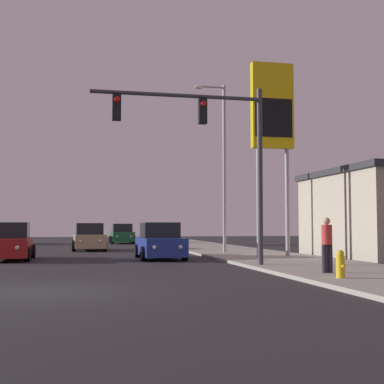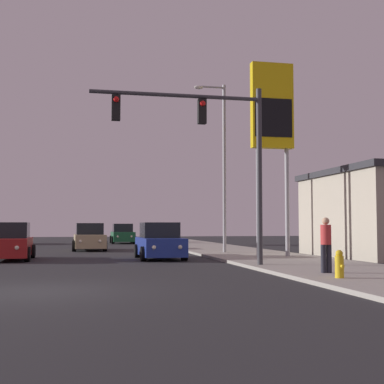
{
  "view_description": "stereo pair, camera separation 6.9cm",
  "coord_description": "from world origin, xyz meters",
  "px_view_note": "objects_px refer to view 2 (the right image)",
  "views": [
    {
      "loc": [
        0.99,
        -13.1,
        1.56
      ],
      "look_at": [
        6.98,
        15.17,
        3.35
      ],
      "focal_mm": 50.0,
      "sensor_mm": 36.0,
      "label": 1
    },
    {
      "loc": [
        1.06,
        -13.11,
        1.56
      ],
      "look_at": [
        6.98,
        15.17,
        3.35
      ],
      "focal_mm": 50.0,
      "sensor_mm": 36.0,
      "label": 2
    }
  ],
  "objects_px": {
    "traffic_light_mast": "(213,139)",
    "pedestrian_on_sidewalk": "(326,242)",
    "car_tan": "(89,238)",
    "car_green": "(123,234)",
    "car_silver": "(9,235)",
    "street_lamp": "(222,159)",
    "car_blue": "(160,242)",
    "gas_station_sign": "(272,116)",
    "car_red": "(9,243)",
    "fire_hydrant": "(339,264)"
  },
  "relations": [
    {
      "from": "car_silver",
      "to": "street_lamp",
      "type": "height_order",
      "value": "street_lamp"
    },
    {
      "from": "car_blue",
      "to": "gas_station_sign",
      "type": "height_order",
      "value": "gas_station_sign"
    },
    {
      "from": "street_lamp",
      "to": "gas_station_sign",
      "type": "relative_size",
      "value": 1.0
    },
    {
      "from": "car_green",
      "to": "traffic_light_mast",
      "type": "relative_size",
      "value": 0.66
    },
    {
      "from": "car_tan",
      "to": "car_green",
      "type": "relative_size",
      "value": 1.01
    },
    {
      "from": "car_tan",
      "to": "car_green",
      "type": "bearing_deg",
      "value": -105.48
    },
    {
      "from": "car_tan",
      "to": "traffic_light_mast",
      "type": "xyz_separation_m",
      "value": [
        4.13,
        -15.04,
        3.91
      ]
    },
    {
      "from": "car_tan",
      "to": "fire_hydrant",
      "type": "distance_m",
      "value": 21.18
    },
    {
      "from": "street_lamp",
      "to": "car_tan",
      "type": "bearing_deg",
      "value": 137.55
    },
    {
      "from": "car_red",
      "to": "gas_station_sign",
      "type": "relative_size",
      "value": 0.48
    },
    {
      "from": "car_green",
      "to": "pedestrian_on_sidewalk",
      "type": "bearing_deg",
      "value": 96.73
    },
    {
      "from": "car_tan",
      "to": "traffic_light_mast",
      "type": "bearing_deg",
      "value": 103.5
    },
    {
      "from": "gas_station_sign",
      "to": "pedestrian_on_sidewalk",
      "type": "relative_size",
      "value": 5.39
    },
    {
      "from": "car_green",
      "to": "car_tan",
      "type": "bearing_deg",
      "value": 76.28
    },
    {
      "from": "car_blue",
      "to": "car_silver",
      "type": "relative_size",
      "value": 1.0
    },
    {
      "from": "car_tan",
      "to": "gas_station_sign",
      "type": "height_order",
      "value": "gas_station_sign"
    },
    {
      "from": "car_tan",
      "to": "car_green",
      "type": "distance_m",
      "value": 12.74
    },
    {
      "from": "car_green",
      "to": "car_silver",
      "type": "distance_m",
      "value": 9.34
    },
    {
      "from": "car_red",
      "to": "street_lamp",
      "type": "height_order",
      "value": "street_lamp"
    },
    {
      "from": "car_red",
      "to": "car_green",
      "type": "bearing_deg",
      "value": -109.13
    },
    {
      "from": "street_lamp",
      "to": "gas_station_sign",
      "type": "bearing_deg",
      "value": -72.62
    },
    {
      "from": "car_red",
      "to": "pedestrian_on_sidewalk",
      "type": "bearing_deg",
      "value": 134.23
    },
    {
      "from": "car_silver",
      "to": "car_green",
      "type": "bearing_deg",
      "value": 178.65
    },
    {
      "from": "traffic_light_mast",
      "to": "pedestrian_on_sidewalk",
      "type": "relative_size",
      "value": 3.89
    },
    {
      "from": "pedestrian_on_sidewalk",
      "to": "street_lamp",
      "type": "bearing_deg",
      "value": 89.54
    },
    {
      "from": "car_green",
      "to": "pedestrian_on_sidewalk",
      "type": "xyz_separation_m",
      "value": [
        3.71,
        -31.05,
        0.27
      ]
    },
    {
      "from": "car_blue",
      "to": "traffic_light_mast",
      "type": "distance_m",
      "value": 7.07
    },
    {
      "from": "car_tan",
      "to": "street_lamp",
      "type": "height_order",
      "value": "street_lamp"
    },
    {
      "from": "car_green",
      "to": "gas_station_sign",
      "type": "relative_size",
      "value": 0.48
    },
    {
      "from": "car_red",
      "to": "street_lamp",
      "type": "bearing_deg",
      "value": -169.08
    },
    {
      "from": "car_silver",
      "to": "street_lamp",
      "type": "xyz_separation_m",
      "value": [
        13.15,
        -18.75,
        4.36
      ]
    },
    {
      "from": "car_green",
      "to": "car_silver",
      "type": "xyz_separation_m",
      "value": [
        -9.33,
        0.14,
        0.0
      ]
    },
    {
      "from": "traffic_light_mast",
      "to": "fire_hydrant",
      "type": "bearing_deg",
      "value": -66.66
    },
    {
      "from": "car_red",
      "to": "pedestrian_on_sidewalk",
      "type": "height_order",
      "value": "pedestrian_on_sidewalk"
    },
    {
      "from": "traffic_light_mast",
      "to": "pedestrian_on_sidewalk",
      "type": "height_order",
      "value": "traffic_light_mast"
    },
    {
      "from": "car_tan",
      "to": "fire_hydrant",
      "type": "xyz_separation_m",
      "value": [
        6.36,
        -20.21,
        -0.27
      ]
    },
    {
      "from": "traffic_light_mast",
      "to": "car_silver",
      "type": "bearing_deg",
      "value": 110.78
    },
    {
      "from": "car_tan",
      "to": "traffic_light_mast",
      "type": "distance_m",
      "value": 16.08
    },
    {
      "from": "car_red",
      "to": "traffic_light_mast",
      "type": "bearing_deg",
      "value": 138.68
    },
    {
      "from": "car_tan",
      "to": "pedestrian_on_sidewalk",
      "type": "distance_m",
      "value": 19.84
    },
    {
      "from": "car_tan",
      "to": "car_red",
      "type": "bearing_deg",
      "value": 64.89
    },
    {
      "from": "street_lamp",
      "to": "fire_hydrant",
      "type": "bearing_deg",
      "value": -91.88
    },
    {
      "from": "gas_station_sign",
      "to": "street_lamp",
      "type": "bearing_deg",
      "value": 107.38
    },
    {
      "from": "car_silver",
      "to": "fire_hydrant",
      "type": "bearing_deg",
      "value": 110.71
    },
    {
      "from": "car_green",
      "to": "car_silver",
      "type": "bearing_deg",
      "value": -0.96
    },
    {
      "from": "car_green",
      "to": "pedestrian_on_sidewalk",
      "type": "height_order",
      "value": "pedestrian_on_sidewalk"
    },
    {
      "from": "car_red",
      "to": "car_blue",
      "type": "bearing_deg",
      "value": 172.33
    },
    {
      "from": "street_lamp",
      "to": "fire_hydrant",
      "type": "relative_size",
      "value": 11.84
    },
    {
      "from": "car_blue",
      "to": "traffic_light_mast",
      "type": "bearing_deg",
      "value": 100.3
    },
    {
      "from": "car_red",
      "to": "fire_hydrant",
      "type": "height_order",
      "value": "car_red"
    }
  ]
}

